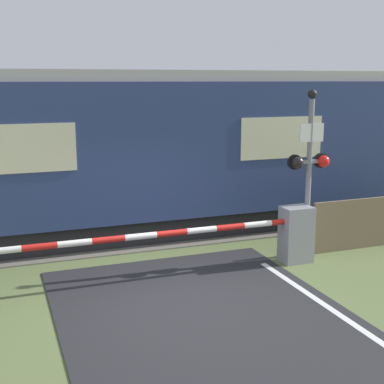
{
  "coord_description": "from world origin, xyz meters",
  "views": [
    {
      "loc": [
        -2.87,
        -7.92,
        3.58
      ],
      "look_at": [
        0.66,
        1.55,
        1.46
      ],
      "focal_mm": 50.0,
      "sensor_mm": 36.0,
      "label": 1
    }
  ],
  "objects": [
    {
      "name": "signal_post",
      "position": [
        2.97,
        1.07,
        1.94
      ],
      "size": [
        0.9,
        0.26,
        3.4
      ],
      "color": "gray",
      "rests_on": "ground_plane"
    },
    {
      "name": "crossing_barrier",
      "position": [
        2.1,
        0.95,
        0.62
      ],
      "size": [
        6.21,
        0.44,
        1.13
      ],
      "color": "gray",
      "rests_on": "ground_plane"
    },
    {
      "name": "ground_plane",
      "position": [
        0.0,
        0.0,
        0.0
      ],
      "size": [
        80.0,
        80.0,
        0.0
      ],
      "primitive_type": "plane",
      "color": "#5B6B3D"
    },
    {
      "name": "train",
      "position": [
        -2.38,
        4.16,
        1.94
      ],
      "size": [
        20.55,
        2.9,
        3.79
      ],
      "color": "black",
      "rests_on": "ground_plane"
    },
    {
      "name": "track_bed",
      "position": [
        0.0,
        4.16,
        0.02
      ],
      "size": [
        36.0,
        3.2,
        0.13
      ],
      "color": "#666056",
      "rests_on": "ground_plane"
    }
  ]
}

